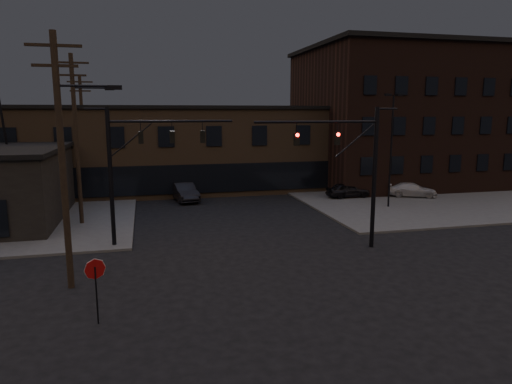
# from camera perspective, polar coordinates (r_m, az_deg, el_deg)

# --- Properties ---
(ground) EXTENTS (140.00, 140.00, 0.00)m
(ground) POSITION_cam_1_polar(r_m,az_deg,el_deg) (21.13, 4.03, -11.50)
(ground) COLOR black
(ground) RESTS_ON ground
(sidewalk_ne) EXTENTS (30.00, 30.00, 0.15)m
(sidewalk_ne) POSITION_cam_1_polar(r_m,az_deg,el_deg) (50.03, 20.60, 0.54)
(sidewalk_ne) COLOR #474744
(sidewalk_ne) RESTS_ON ground
(building_row) EXTENTS (40.00, 12.00, 8.00)m
(building_row) POSITION_cam_1_polar(r_m,az_deg,el_deg) (47.24, -6.34, 5.39)
(building_row) COLOR brown
(building_row) RESTS_ON ground
(building_right) EXTENTS (22.00, 16.00, 14.00)m
(building_right) POSITION_cam_1_polar(r_m,az_deg,el_deg) (52.79, 18.61, 8.68)
(building_right) COLOR black
(building_right) RESTS_ON ground
(traffic_signal_near) EXTENTS (7.12, 0.24, 8.00)m
(traffic_signal_near) POSITION_cam_1_polar(r_m,az_deg,el_deg) (26.02, 12.43, 3.58)
(traffic_signal_near) COLOR black
(traffic_signal_near) RESTS_ON ground
(traffic_signal_far) EXTENTS (7.12, 0.24, 8.00)m
(traffic_signal_far) POSITION_cam_1_polar(r_m,az_deg,el_deg) (26.85, -15.08, 3.83)
(traffic_signal_far) COLOR black
(traffic_signal_far) RESTS_ON ground
(stop_sign) EXTENTS (0.72, 0.33, 2.48)m
(stop_sign) POSITION_cam_1_polar(r_m,az_deg,el_deg) (17.83, -19.44, -9.87)
(stop_sign) COLOR black
(stop_sign) RESTS_ON ground
(utility_pole_near) EXTENTS (3.70, 0.28, 11.00)m
(utility_pole_near) POSITION_cam_1_polar(r_m,az_deg,el_deg) (21.06, -22.93, 4.13)
(utility_pole_near) COLOR black
(utility_pole_near) RESTS_ON ground
(utility_pole_mid) EXTENTS (3.70, 0.28, 11.50)m
(utility_pole_mid) POSITION_cam_1_polar(r_m,az_deg,el_deg) (33.03, -21.46, 6.52)
(utility_pole_mid) COLOR black
(utility_pole_mid) RESTS_ON ground
(utility_pole_far) EXTENTS (2.20, 0.28, 11.00)m
(utility_pole_far) POSITION_cam_1_polar(r_m,az_deg,el_deg) (45.07, -20.80, 6.86)
(utility_pole_far) COLOR black
(utility_pole_far) RESTS_ON ground
(lot_light_a) EXTENTS (1.50, 0.28, 9.14)m
(lot_light_a) POSITION_cam_1_polar(r_m,az_deg,el_deg) (37.92, 16.58, 6.22)
(lot_light_a) COLOR black
(lot_light_a) RESTS_ON ground
(lot_light_b) EXTENTS (1.50, 0.28, 9.14)m
(lot_light_b) POSITION_cam_1_polar(r_m,az_deg,el_deg) (45.33, 20.00, 6.58)
(lot_light_b) COLOR black
(lot_light_b) RESTS_ON ground
(parked_car_lot_a) EXTENTS (3.95, 1.69, 1.33)m
(parked_car_lot_a) POSITION_cam_1_polar(r_m,az_deg,el_deg) (41.76, 11.42, 0.25)
(parked_car_lot_a) COLOR black
(parked_car_lot_a) RESTS_ON sidewalk_ne
(parked_car_lot_b) EXTENTS (4.62, 3.41, 1.24)m
(parked_car_lot_b) POSITION_cam_1_polar(r_m,az_deg,el_deg) (43.69, 18.93, 0.27)
(parked_car_lot_b) COLOR #B3B3B5
(parked_car_lot_b) RESTS_ON sidewalk_ne
(car_crossing) EXTENTS (2.43, 5.01, 1.58)m
(car_crossing) POSITION_cam_1_polar(r_m,az_deg,el_deg) (40.62, -8.96, 0.02)
(car_crossing) COLOR black
(car_crossing) RESTS_ON ground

